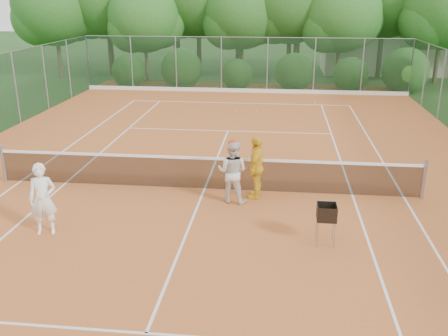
% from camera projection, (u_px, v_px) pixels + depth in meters
% --- Properties ---
extents(ground, '(120.00, 120.00, 0.00)m').
position_uv_depth(ground, '(204.00, 190.00, 14.13)').
color(ground, '#1F4217').
rests_on(ground, ground).
extents(clay_court, '(18.00, 36.00, 0.02)m').
position_uv_depth(clay_court, '(204.00, 190.00, 14.12)').
color(clay_court, '#BF642C').
rests_on(clay_court, ground).
extents(club_building, '(8.00, 5.00, 3.00)m').
position_uv_depth(club_building, '(381.00, 50.00, 35.20)').
color(club_building, beige).
rests_on(club_building, ground).
extents(tennis_net, '(11.97, 0.10, 1.10)m').
position_uv_depth(tennis_net, '(204.00, 172.00, 13.95)').
color(tennis_net, gray).
rests_on(tennis_net, clay_court).
extents(player_white, '(0.70, 0.55, 1.68)m').
position_uv_depth(player_white, '(43.00, 199.00, 11.28)').
color(player_white, white).
rests_on(player_white, clay_court).
extents(player_center_grp, '(0.93, 0.79, 1.70)m').
position_uv_depth(player_center_grp, '(232.00, 172.00, 13.02)').
color(player_center_grp, silver).
rests_on(player_center_grp, clay_court).
extents(player_yellow, '(0.60, 1.07, 1.72)m').
position_uv_depth(player_yellow, '(257.00, 167.00, 13.30)').
color(player_yellow, yellow).
rests_on(player_yellow, clay_court).
extents(ball_hopper, '(0.40, 0.40, 0.93)m').
position_uv_depth(ball_hopper, '(327.00, 213.00, 10.81)').
color(ball_hopper, gray).
rests_on(ball_hopper, clay_court).
extents(stray_ball_a, '(0.07, 0.07, 0.07)m').
position_uv_depth(stray_ball_a, '(236.00, 109.00, 23.76)').
color(stray_ball_a, '#D4E435').
rests_on(stray_ball_a, clay_court).
extents(stray_ball_b, '(0.07, 0.07, 0.07)m').
position_uv_depth(stray_ball_b, '(256.00, 111.00, 23.34)').
color(stray_ball_b, '#CEE334').
rests_on(stray_ball_b, clay_court).
extents(stray_ball_c, '(0.07, 0.07, 0.07)m').
position_uv_depth(stray_ball_c, '(315.00, 103.00, 25.10)').
color(stray_ball_c, yellow).
rests_on(stray_ball_c, clay_court).
extents(court_markings, '(11.03, 23.83, 0.01)m').
position_uv_depth(court_markings, '(204.00, 189.00, 14.12)').
color(court_markings, white).
rests_on(court_markings, clay_court).
extents(fence_back, '(18.07, 0.07, 3.00)m').
position_uv_depth(fence_back, '(244.00, 65.00, 27.70)').
color(fence_back, '#19381E').
rests_on(fence_back, clay_court).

